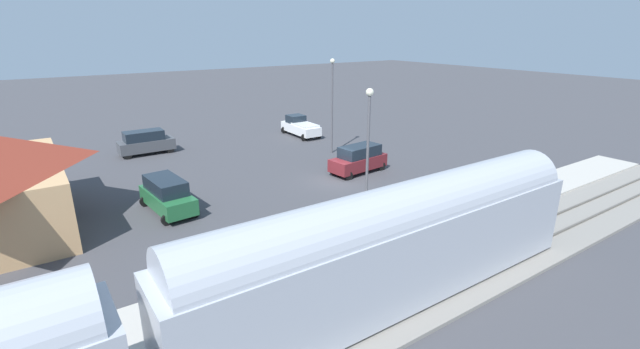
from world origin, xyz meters
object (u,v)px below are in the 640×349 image
(light_pole_near_platform, at_px, (368,142))
(suv_green, at_px, (167,195))
(suv_maroon, at_px, (359,159))
(pedestrian_on_platform, at_px, (505,191))
(pickup_white, at_px, (300,127))
(suv_charcoal, at_px, (146,142))
(light_pole_lot_center, at_px, (332,96))

(light_pole_near_platform, bearing_deg, suv_green, 47.54)
(suv_green, height_order, suv_maroon, same)
(suv_maroon, bearing_deg, pedestrian_on_platform, -165.80)
(pedestrian_on_platform, relative_size, light_pole_near_platform, 0.21)
(pedestrian_on_platform, bearing_deg, suv_maroon, 14.20)
(pedestrian_on_platform, bearing_deg, pickup_white, -0.08)
(pedestrian_on_platform, height_order, suv_green, suv_green)
(pedestrian_on_platform, height_order, pickup_white, pickup_white)
(suv_charcoal, relative_size, light_pole_lot_center, 0.57)
(suv_green, xyz_separation_m, suv_charcoal, (14.94, -2.29, 0.00))
(pedestrian_on_platform, xyz_separation_m, suv_maroon, (11.32, 2.86, -0.13))
(light_pole_lot_center, bearing_deg, suv_maroon, 164.43)
(suv_maroon, height_order, light_pole_near_platform, light_pole_near_platform)
(suv_maroon, relative_size, light_pole_lot_center, 0.59)
(suv_green, xyz_separation_m, light_pole_lot_center, (5.51, -16.85, 4.22))
(pickup_white, bearing_deg, suv_green, 125.93)
(suv_green, height_order, suv_charcoal, same)
(light_pole_lot_center, bearing_deg, suv_charcoal, 57.08)
(suv_green, bearing_deg, pickup_white, -54.07)
(suv_maroon, relative_size, light_pole_near_platform, 0.63)
(suv_green, bearing_deg, suv_charcoal, -8.69)
(suv_charcoal, bearing_deg, light_pole_near_platform, -163.42)
(suv_charcoal, distance_m, light_pole_lot_center, 17.86)
(suv_green, bearing_deg, suv_maroon, -92.04)
(suv_charcoal, height_order, light_pole_lot_center, light_pole_lot_center)
(suv_green, relative_size, light_pole_lot_center, 0.58)
(suv_charcoal, bearing_deg, suv_maroon, -140.25)
(suv_maroon, bearing_deg, light_pole_lot_center, -15.57)
(pedestrian_on_platform, relative_size, suv_charcoal, 0.35)
(light_pole_near_platform, distance_m, light_pole_lot_center, 15.92)
(pickup_white, bearing_deg, suv_maroon, 168.00)
(pedestrian_on_platform, distance_m, light_pole_near_platform, 10.13)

